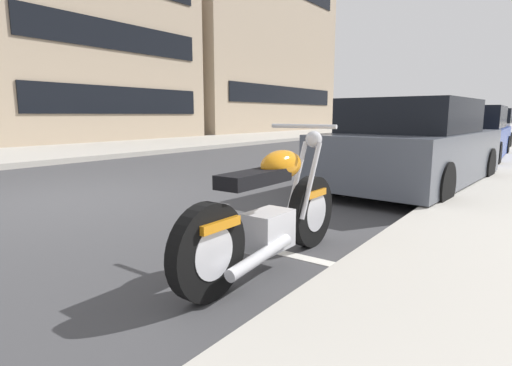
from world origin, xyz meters
TOP-DOWN VIEW (x-y plane):
  - ground_plane at (0.00, 0.00)m, footprint 260.00×260.00m
  - sidewalk_far_curb at (12.00, 6.71)m, footprint 120.00×5.00m
  - parking_stall_stripe at (0.00, -3.61)m, footprint 0.12×2.20m
  - parked_motorcycle at (-0.34, -3.77)m, footprint 2.04×0.62m
  - parked_car_far_down_curb at (3.98, -3.68)m, footprint 4.21×2.07m
  - parked_car_at_intersection at (9.03, -3.63)m, footprint 4.69×1.99m
  - parked_car_across_street at (14.76, -3.47)m, footprint 4.46×1.91m
  - parked_car_behind_motorcycle at (19.63, -3.30)m, footprint 4.25×2.10m
  - crossing_truck at (34.71, 0.13)m, footprint 2.48×5.14m
  - townhouse_mid_block at (7.72, 13.20)m, footprint 9.78×8.46m
  - townhouse_corner_block at (20.58, 14.33)m, footprint 14.25×10.72m

SIDE VIEW (x-z plane):
  - ground_plane at x=0.00m, z-range 0.00..0.00m
  - parking_stall_stripe at x=0.00m, z-range 0.00..0.01m
  - sidewalk_far_curb at x=12.00m, z-range 0.00..0.14m
  - parked_motorcycle at x=-0.34m, z-range -0.13..0.99m
  - parked_car_behind_motorcycle at x=19.63m, z-range -0.03..1.28m
  - parked_car_at_intersection at x=9.03m, z-range -0.03..1.39m
  - parked_car_far_down_curb at x=3.98m, z-range -0.04..1.40m
  - parked_car_across_street at x=14.76m, z-range -0.03..1.40m
  - crossing_truck at x=34.71m, z-range -0.06..1.80m
  - townhouse_mid_block at x=7.72m, z-range 0.00..8.13m
  - townhouse_corner_block at x=20.58m, z-range 0.00..11.26m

